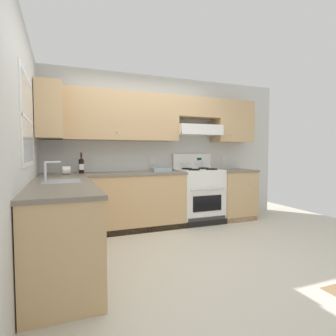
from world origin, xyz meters
The scene contains 9 objects.
ground_plane centered at (0.00, 0.00, 0.00)m, with size 7.04×7.04×0.00m, color beige.
wall_back centered at (0.40, 1.53, 1.48)m, with size 4.68×0.57×2.55m.
wall_left centered at (-1.59, 0.23, 1.34)m, with size 0.47×4.00×2.55m.
counter_back_run centered at (0.06, 1.24, 0.45)m, with size 3.60×0.65×0.91m.
counter_left_run centered at (-1.24, 0.00, 0.46)m, with size 0.63×1.91×1.13m.
stove centered at (1.01, 1.25, 0.48)m, with size 0.76×0.62×1.20m.
wine_bottle centered at (-0.96, 1.36, 1.04)m, with size 0.08×0.08×0.32m.
bowl centered at (0.30, 1.28, 0.93)m, with size 0.31×0.23×0.06m.
paper_towel_roll centered at (-1.17, 1.20, 0.97)m, with size 0.11×0.12×0.12m.
Camera 1 is at (-1.25, -2.98, 1.23)m, focal length 29.17 mm.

